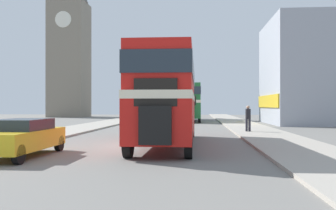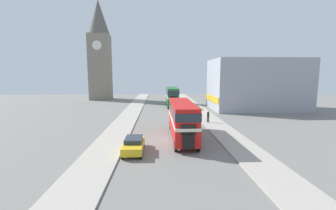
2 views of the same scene
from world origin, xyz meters
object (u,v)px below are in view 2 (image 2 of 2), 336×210
Objects in this scene: bus_distant at (172,95)px; car_parked_near at (134,144)px; pedestrian_walking at (208,116)px; church_tower at (100,49)px; double_decker_bus at (182,117)px.

car_parked_near is at bearing -100.32° from bus_distant.
church_tower reaches higher than pedestrian_walking.
car_parked_near is 50.93m from church_tower.
church_tower reaches higher than car_parked_near.
church_tower is at bearing 125.35° from pedestrian_walking.
car_parked_near is 0.15× the size of church_tower.
church_tower reaches higher than bus_distant.
bus_distant is at bearing -38.83° from church_tower.
church_tower is (-19.58, 42.39, 12.08)m from double_decker_bus.
bus_distant is 0.33× the size of church_tower.
pedestrian_walking is (4.29, -18.20, -1.44)m from bus_distant.
double_decker_bus is 26.22m from bus_distant.
double_decker_bus reaches higher than car_parked_near.
double_decker_bus is 0.38× the size of church_tower.
car_parked_near is at bearing -138.82° from double_decker_bus.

